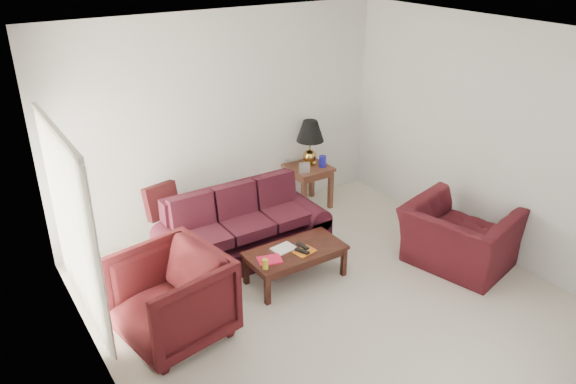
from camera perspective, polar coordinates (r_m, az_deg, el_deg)
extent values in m
plane|color=silver|center=(6.68, 4.04, -10.81)|extent=(5.00, 5.00, 0.00)
cube|color=silver|center=(6.32, -21.13, -3.37)|extent=(0.10, 2.00, 2.16)
cube|color=black|center=(7.46, -12.74, -0.90)|extent=(0.48, 0.31, 0.46)
cube|color=#BBBABF|center=(8.26, 1.68, 2.49)|extent=(0.17, 0.11, 0.16)
cylinder|color=#161691|center=(8.48, 3.53, 3.13)|extent=(0.14, 0.14, 0.17)
cube|color=#B1B2B6|center=(8.54, 0.42, 3.29)|extent=(0.16, 0.18, 0.05)
imported|color=#3E0E10|center=(5.98, -11.80, -10.51)|extent=(1.22, 1.20, 0.96)
imported|color=#3B0D13|center=(7.40, 16.94, -4.41)|extent=(1.36, 1.48, 0.81)
cube|color=#B71231|center=(6.57, -1.86, -6.92)|extent=(0.33, 0.28, 0.02)
cube|color=white|center=(6.80, -0.44, -5.74)|extent=(0.30, 0.24, 0.02)
cube|color=#BA5D15|center=(6.74, 1.70, -6.05)|extent=(0.28, 0.23, 0.01)
cube|color=black|center=(6.70, 1.44, -6.01)|extent=(0.12, 0.19, 0.02)
cube|color=black|center=(6.81, 1.49, -5.50)|extent=(0.08, 0.19, 0.02)
cylinder|color=gold|center=(6.41, -2.34, -7.32)|extent=(0.09, 0.09, 0.12)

